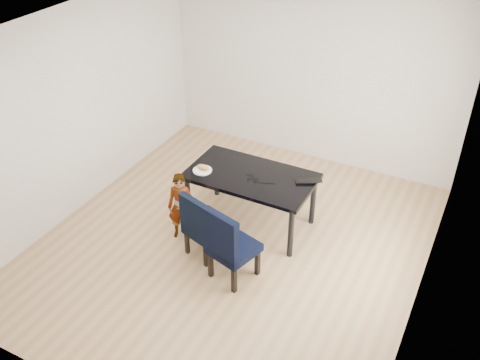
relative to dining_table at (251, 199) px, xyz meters
The scene contains 14 objects.
floor 0.63m from the dining_table, 90.00° to the right, with size 4.50×5.00×0.01m, color tan.
ceiling 2.38m from the dining_table, 90.00° to the right, with size 4.50×5.00×0.01m, color white.
wall_back 2.23m from the dining_table, 90.00° to the left, with size 4.50×0.01×2.70m, color silver.
wall_front 3.16m from the dining_table, 90.00° to the right, with size 4.50×0.01×2.70m, color white.
wall_left 2.51m from the dining_table, 167.50° to the right, with size 0.01×5.00×2.70m, color white.
wall_right 2.51m from the dining_table, 12.50° to the right, with size 0.01×5.00×2.70m, color silver.
dining_table is the anchor object (origin of this frame).
chair_left 0.81m from the dining_table, 104.64° to the right, with size 0.43×0.44×0.89m, color black.
chair_right 1.03m from the dining_table, 74.32° to the right, with size 0.47×0.49×0.98m, color black.
child 0.92m from the dining_table, 134.76° to the right, with size 0.34×0.22×0.92m, color #FF5315.
plate 0.73m from the dining_table, 161.84° to the right, with size 0.25×0.25×0.01m, color white.
sandwich 0.75m from the dining_table, 162.84° to the right, with size 0.17×0.08×0.07m, color #C19244.
laptop 0.82m from the dining_table, 18.63° to the left, with size 0.33×0.21×0.03m, color black.
cable_tangle 0.40m from the dining_table, 56.08° to the right, with size 0.13×0.13×0.01m, color black.
Camera 1 is at (2.46, -4.57, 4.39)m, focal length 40.00 mm.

